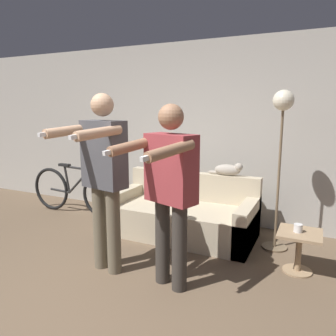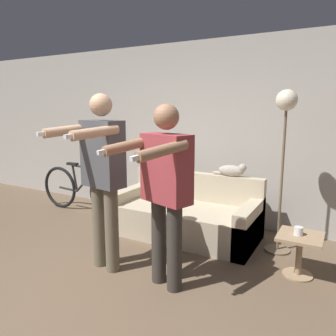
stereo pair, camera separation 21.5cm
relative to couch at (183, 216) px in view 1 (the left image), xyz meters
name	(u,v)px [view 1 (the left image)]	position (x,y,z in m)	size (l,w,h in m)	color
ground_plane	(46,322)	(-0.26, -2.15, -0.25)	(16.00, 16.00, 0.00)	brown
wall_back	(186,132)	(-0.26, 0.72, 1.05)	(10.00, 0.05, 2.60)	#B7B2A8
couch	(183,216)	(0.00, 0.00, 0.00)	(1.87, 0.90, 0.78)	beige
person_left	(103,171)	(-0.34, -1.25, 0.79)	(0.59, 0.74, 1.80)	#6B604C
person_right	(169,184)	(0.39, -1.25, 0.74)	(0.67, 0.78, 1.70)	#38332D
cat	(229,170)	(0.50, 0.34, 0.61)	(0.48, 0.13, 0.18)	#B7AD9E
floor_lamp	(282,125)	(1.17, 0.07, 1.22)	(0.29, 0.29, 1.86)	#756047
side_table	(299,243)	(1.46, -0.44, 0.05)	(0.42, 0.42, 0.43)	#A38460
cup	(298,228)	(1.44, -0.44, 0.22)	(0.09, 0.09, 0.08)	white
bicycle	(75,191)	(-1.87, 0.07, 0.11)	(1.71, 0.07, 0.79)	black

